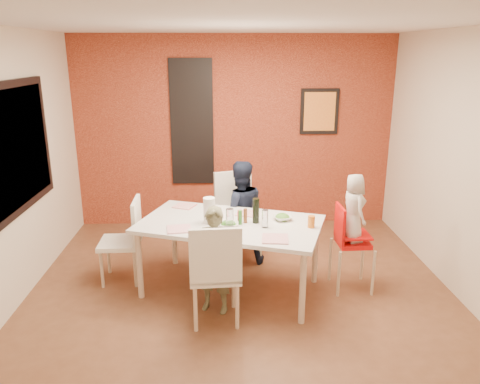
{
  "coord_description": "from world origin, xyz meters",
  "views": [
    {
      "loc": [
        -0.19,
        -4.38,
        2.46
      ],
      "look_at": [
        0.0,
        0.3,
        1.05
      ],
      "focal_mm": 35.0,
      "sensor_mm": 36.0,
      "label": 1
    }
  ],
  "objects_px": {
    "chair_far": "(237,210)",
    "wine_bottle": "(256,211)",
    "high_chair": "(349,239)",
    "toddler": "(354,208)",
    "child_near": "(215,260)",
    "dining_table": "(230,229)",
    "chair_near": "(215,269)",
    "chair_left": "(127,236)",
    "paper_towel_roll": "(209,211)",
    "child_far": "(240,213)"
  },
  "relations": [
    {
      "from": "chair_far",
      "to": "wine_bottle",
      "type": "height_order",
      "value": "chair_far"
    },
    {
      "from": "high_chair",
      "to": "toddler",
      "type": "height_order",
      "value": "toddler"
    },
    {
      "from": "child_near",
      "to": "dining_table",
      "type": "bearing_deg",
      "value": 89.58
    },
    {
      "from": "chair_far",
      "to": "chair_near",
      "type": "bearing_deg",
      "value": -117.54
    },
    {
      "from": "dining_table",
      "to": "high_chair",
      "type": "xyz_separation_m",
      "value": [
        1.25,
        -0.01,
        -0.14
      ]
    },
    {
      "from": "dining_table",
      "to": "chair_left",
      "type": "bearing_deg",
      "value": 166.1
    },
    {
      "from": "chair_left",
      "to": "paper_towel_roll",
      "type": "distance_m",
      "value": 1.03
    },
    {
      "from": "child_near",
      "to": "paper_towel_roll",
      "type": "xyz_separation_m",
      "value": [
        -0.06,
        0.4,
        0.37
      ]
    },
    {
      "from": "chair_far",
      "to": "dining_table",
      "type": "bearing_deg",
      "value": -114.71
    },
    {
      "from": "wine_bottle",
      "to": "paper_towel_roll",
      "type": "distance_m",
      "value": 0.48
    },
    {
      "from": "chair_near",
      "to": "high_chair",
      "type": "distance_m",
      "value": 1.55
    },
    {
      "from": "dining_table",
      "to": "child_near",
      "type": "distance_m",
      "value": 0.47
    },
    {
      "from": "child_near",
      "to": "toddler",
      "type": "height_order",
      "value": "toddler"
    },
    {
      "from": "chair_left",
      "to": "paper_towel_roll",
      "type": "xyz_separation_m",
      "value": [
        0.91,
        -0.29,
        0.38
      ]
    },
    {
      "from": "chair_left",
      "to": "paper_towel_roll",
      "type": "bearing_deg",
      "value": 71.27
    },
    {
      "from": "dining_table",
      "to": "chair_near",
      "type": "xyz_separation_m",
      "value": [
        -0.15,
        -0.66,
        -0.14
      ]
    },
    {
      "from": "child_near",
      "to": "chair_near",
      "type": "bearing_deg",
      "value": -68.54
    },
    {
      "from": "toddler",
      "to": "paper_towel_roll",
      "type": "distance_m",
      "value": 1.49
    },
    {
      "from": "paper_towel_roll",
      "to": "child_near",
      "type": "bearing_deg",
      "value": -82.02
    },
    {
      "from": "chair_far",
      "to": "child_far",
      "type": "relative_size",
      "value": 0.83
    },
    {
      "from": "high_chair",
      "to": "toddler",
      "type": "bearing_deg",
      "value": -88.93
    },
    {
      "from": "high_chair",
      "to": "wine_bottle",
      "type": "bearing_deg",
      "value": 89.28
    },
    {
      "from": "high_chair",
      "to": "paper_towel_roll",
      "type": "distance_m",
      "value": 1.5
    },
    {
      "from": "child_near",
      "to": "child_far",
      "type": "height_order",
      "value": "child_far"
    },
    {
      "from": "dining_table",
      "to": "child_near",
      "type": "xyz_separation_m",
      "value": [
        -0.16,
        -0.41,
        -0.17
      ]
    },
    {
      "from": "chair_near",
      "to": "dining_table",
      "type": "bearing_deg",
      "value": -106.31
    },
    {
      "from": "chair_far",
      "to": "paper_towel_roll",
      "type": "bearing_deg",
      "value": -126.89
    },
    {
      "from": "chair_far",
      "to": "paper_towel_roll",
      "type": "xyz_separation_m",
      "value": [
        -0.31,
        -0.94,
        0.32
      ]
    },
    {
      "from": "dining_table",
      "to": "wine_bottle",
      "type": "height_order",
      "value": "wine_bottle"
    },
    {
      "from": "child_near",
      "to": "high_chair",
      "type": "bearing_deg",
      "value": 36.08
    },
    {
      "from": "chair_left",
      "to": "child_far",
      "type": "relative_size",
      "value": 0.74
    },
    {
      "from": "chair_left",
      "to": "wine_bottle",
      "type": "height_order",
      "value": "wine_bottle"
    },
    {
      "from": "chair_far",
      "to": "high_chair",
      "type": "height_order",
      "value": "chair_far"
    },
    {
      "from": "child_near",
      "to": "toddler",
      "type": "relative_size",
      "value": 1.48
    },
    {
      "from": "chair_left",
      "to": "child_near",
      "type": "relative_size",
      "value": 0.88
    },
    {
      "from": "child_far",
      "to": "chair_left",
      "type": "bearing_deg",
      "value": 8.98
    },
    {
      "from": "high_chair",
      "to": "paper_towel_roll",
      "type": "height_order",
      "value": "paper_towel_roll"
    },
    {
      "from": "toddler",
      "to": "high_chair",
      "type": "bearing_deg",
      "value": 80.49
    },
    {
      "from": "chair_far",
      "to": "wine_bottle",
      "type": "bearing_deg",
      "value": -98.82
    },
    {
      "from": "chair_left",
      "to": "chair_near",
      "type": "bearing_deg",
      "value": 44.76
    },
    {
      "from": "child_far",
      "to": "chair_near",
      "type": "bearing_deg",
      "value": 69.31
    },
    {
      "from": "child_far",
      "to": "toddler",
      "type": "distance_m",
      "value": 1.37
    },
    {
      "from": "chair_left",
      "to": "child_near",
      "type": "height_order",
      "value": "child_near"
    },
    {
      "from": "wine_bottle",
      "to": "paper_towel_roll",
      "type": "xyz_separation_m",
      "value": [
        -0.48,
        0.01,
        0.0
      ]
    },
    {
      "from": "toddler",
      "to": "wine_bottle",
      "type": "height_order",
      "value": "toddler"
    },
    {
      "from": "chair_left",
      "to": "child_far",
      "type": "height_order",
      "value": "child_far"
    },
    {
      "from": "chair_left",
      "to": "child_near",
      "type": "bearing_deg",
      "value": 53.24
    },
    {
      "from": "dining_table",
      "to": "paper_towel_roll",
      "type": "relative_size",
      "value": 7.66
    },
    {
      "from": "toddler",
      "to": "paper_towel_roll",
      "type": "bearing_deg",
      "value": 78.08
    },
    {
      "from": "chair_near",
      "to": "chair_left",
      "type": "distance_m",
      "value": 1.36
    }
  ]
}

